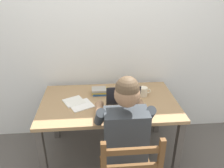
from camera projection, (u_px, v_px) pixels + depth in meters
name	position (u px, v px, depth m)	size (l,w,h in m)	color
ground_plane	(109.00, 154.00, 2.60)	(8.00, 8.00, 0.00)	#56514C
back_wall	(105.00, 33.00, 2.49)	(6.00, 0.04, 2.60)	silver
desk	(109.00, 108.00, 2.33)	(1.40, 0.83, 0.71)	#9E7A51
seated_person	(124.00, 132.00, 1.87)	(0.50, 0.60, 1.24)	#33383D
laptop	(124.00, 107.00, 2.09)	(0.33, 0.29, 0.23)	#232328
computer_mouse	(151.00, 112.00, 2.07)	(0.06, 0.10, 0.03)	#232328
coffee_mug_white	(144.00, 92.00, 2.38)	(0.13, 0.09, 0.10)	beige
coffee_mug_dark	(128.00, 84.00, 2.57)	(0.12, 0.09, 0.09)	black
book_stack_main	(100.00, 91.00, 2.42)	(0.19, 0.15, 0.07)	#2D5B9E
paper_pile_near_laptop	(74.00, 101.00, 2.28)	(0.19, 0.18, 0.01)	silver
paper_pile_back_corner	(81.00, 105.00, 2.21)	(0.22, 0.20, 0.01)	white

